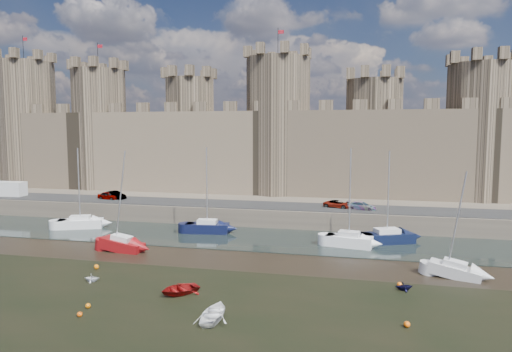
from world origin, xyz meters
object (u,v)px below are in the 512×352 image
(sailboat_1, at_px, (207,227))
(sailboat_3, at_px, (387,237))
(sailboat_4, at_px, (122,244))
(sailboat_5, at_px, (455,270))
(car_2, at_px, (362,206))
(car_3, at_px, (338,204))
(sailboat_0, at_px, (80,223))
(sailboat_2, at_px, (349,240))
(car_0, at_px, (109,196))
(van, at_px, (8,189))
(car_1, at_px, (115,195))

(sailboat_1, relative_size, sailboat_3, 1.02)
(sailboat_4, distance_m, sailboat_5, 34.14)
(car_2, bearing_deg, car_3, 91.36)
(sailboat_0, xyz_separation_m, sailboat_5, (45.55, -10.70, -0.13))
(car_2, xyz_separation_m, car_3, (-3.26, 0.81, -0.03))
(sailboat_0, relative_size, sailboat_4, 0.97)
(sailboat_2, bearing_deg, car_2, 92.66)
(sailboat_2, bearing_deg, car_3, 108.98)
(sailboat_3, xyz_separation_m, sailboat_5, (5.34, -11.58, -0.12))
(car_2, relative_size, sailboat_2, 0.35)
(sailboat_1, relative_size, sailboat_5, 1.14)
(sailboat_3, bearing_deg, car_2, 86.53)
(car_0, distance_m, van, 17.98)
(van, bearing_deg, sailboat_3, -12.27)
(car_0, xyz_separation_m, sailboat_5, (46.93, -20.31, -2.41))
(car_3, distance_m, sailboat_3, 11.12)
(car_0, bearing_deg, car_3, -77.51)
(car_0, bearing_deg, sailboat_1, -101.61)
(sailboat_4, bearing_deg, sailboat_2, 21.37)
(van, xyz_separation_m, sailboat_3, (59.56, -8.19, -2.88))
(sailboat_0, bearing_deg, van, 132.05)
(sailboat_5, bearing_deg, sailboat_0, -176.34)
(sailboat_2, height_order, sailboat_4, sailboat_2)
(car_2, xyz_separation_m, van, (-56.58, 0.07, 0.64))
(sailboat_3, height_order, sailboat_5, sailboat_3)
(van, bearing_deg, sailboat_4, -35.22)
(car_1, relative_size, car_2, 1.02)
(car_0, relative_size, sailboat_4, 0.33)
(car_3, bearing_deg, sailboat_5, -135.11)
(sailboat_0, bearing_deg, sailboat_2, -25.92)
(car_0, bearing_deg, sailboat_4, -133.65)
(car_1, distance_m, van, 18.76)
(car_3, height_order, van, van)
(sailboat_1, bearing_deg, car_3, 20.52)
(van, relative_size, sailboat_5, 0.57)
(car_2, distance_m, sailboat_3, 8.93)
(sailboat_0, relative_size, sailboat_1, 0.98)
(sailboat_3, bearing_deg, sailboat_1, 155.64)
(car_2, distance_m, car_3, 3.36)
(car_0, bearing_deg, sailboat_0, -159.64)
(van, relative_size, sailboat_2, 0.49)
(car_3, bearing_deg, car_1, 105.05)
(car_2, distance_m, sailboat_1, 21.11)
(car_2, relative_size, sailboat_0, 0.36)
(car_2, bearing_deg, sailboat_5, -141.76)
(car_3, xyz_separation_m, sailboat_2, (1.91, -11.73, -2.17))
(sailboat_1, bearing_deg, sailboat_5, -30.64)
(van, height_order, sailboat_1, sailboat_1)
(sailboat_5, bearing_deg, car_2, 129.78)
(sailboat_4, height_order, sailboat_5, sailboat_4)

